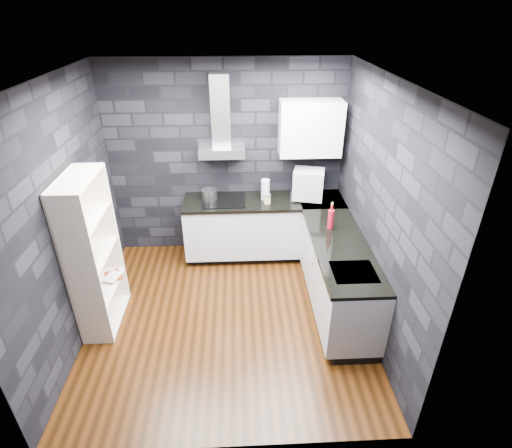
{
  "coord_description": "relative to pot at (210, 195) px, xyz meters",
  "views": [
    {
      "loc": [
        0.15,
        -3.62,
        3.3
      ],
      "look_at": [
        0.35,
        0.45,
        1.0
      ],
      "focal_mm": 28.0,
      "sensor_mm": 36.0,
      "label": 1
    }
  ],
  "objects": [
    {
      "name": "upper_cabinet",
      "position": [
        1.34,
        0.08,
        0.88
      ],
      "size": [
        0.8,
        0.35,
        0.7
      ],
      "primitive_type": "cube",
      "color": "white",
      "rests_on": "wall_back"
    },
    {
      "name": "wall_front",
      "position": [
        0.24,
        -2.97,
        0.38
      ],
      "size": [
        3.2,
        0.05,
        2.7
      ],
      "primitive_type": "cube",
      "color": "black",
      "rests_on": "ground"
    },
    {
      "name": "appliance_garage",
      "position": [
        1.34,
        -0.05,
        0.15
      ],
      "size": [
        0.46,
        0.39,
        0.4
      ],
      "primitive_type": "cube",
      "rotation": [
        0.0,
        0.0,
        -0.23
      ],
      "color": "#ADAFB4",
      "rests_on": "counter_back_top"
    },
    {
      "name": "counter_right_top",
      "position": [
        1.53,
        -1.24,
        -0.09
      ],
      "size": [
        0.62,
        1.8,
        0.04
      ],
      "primitive_type": "cube",
      "color": "black",
      "rests_on": "counter_right_cab"
    },
    {
      "name": "hood_body",
      "position": [
        0.19,
        0.09,
        0.59
      ],
      "size": [
        0.6,
        0.34,
        0.12
      ],
      "primitive_type": "cube",
      "color": "silver",
      "rests_on": "wall_back"
    },
    {
      "name": "wall_back",
      "position": [
        0.24,
        0.28,
        0.38
      ],
      "size": [
        3.2,
        0.05,
        2.7
      ],
      "primitive_type": "cube",
      "color": "black",
      "rests_on": "ground"
    },
    {
      "name": "cooktop",
      "position": [
        0.19,
        -0.04,
        -0.07
      ],
      "size": [
        0.58,
        0.5,
        0.01
      ],
      "primitive_type": "cube",
      "color": "black",
      "rests_on": "counter_back_top"
    },
    {
      "name": "bookshelf",
      "position": [
        -1.18,
        -1.32,
        -0.07
      ],
      "size": [
        0.39,
        0.82,
        1.8
      ],
      "primitive_type": "cube",
      "rotation": [
        0.0,
        0.0,
        0.06
      ],
      "color": "white",
      "rests_on": "ground"
    },
    {
      "name": "ground",
      "position": [
        0.24,
        -1.34,
        -0.97
      ],
      "size": [
        3.2,
        3.2,
        0.0
      ],
      "primitive_type": "plane",
      "color": "#3C1D09"
    },
    {
      "name": "pot",
      "position": [
        0.0,
        0.0,
        0.0
      ],
      "size": [
        0.22,
        0.22,
        0.12
      ],
      "primitive_type": "cylinder",
      "rotation": [
        0.0,
        0.0,
        0.08
      ],
      "color": "silver",
      "rests_on": "cooktop"
    },
    {
      "name": "sink_rim",
      "position": [
        1.54,
        -1.74,
        -0.08
      ],
      "size": [
        0.44,
        0.4,
        0.01
      ],
      "primitive_type": "cube",
      "color": "silver",
      "rests_on": "counter_right_top"
    },
    {
      "name": "toekick_back",
      "position": [
        0.74,
        -0.0,
        -0.92
      ],
      "size": [
        2.18,
        0.5,
        0.1
      ],
      "primitive_type": "cube",
      "color": "black",
      "rests_on": "ground"
    },
    {
      "name": "counter_back_cab",
      "position": [
        0.74,
        -0.04,
        -0.49
      ],
      "size": [
        2.2,
        0.6,
        0.76
      ],
      "primitive_type": "cube",
      "color": "silver",
      "rests_on": "ground"
    },
    {
      "name": "counter_back_top",
      "position": [
        0.74,
        -0.05,
        -0.09
      ],
      "size": [
        2.2,
        0.62,
        0.04
      ],
      "primitive_type": "cube",
      "color": "black",
      "rests_on": "counter_back_cab"
    },
    {
      "name": "book_second",
      "position": [
        -1.16,
        -1.14,
        -0.38
      ],
      "size": [
        0.15,
        0.06,
        0.21
      ],
      "primitive_type": "imported",
      "rotation": [
        0.0,
        0.0,
        -0.3
      ],
      "color": "#B2B2B2",
      "rests_on": "bookshelf"
    },
    {
      "name": "utensil_crock",
      "position": [
        1.14,
        -0.1,
        -0.01
      ],
      "size": [
        0.1,
        0.1,
        0.12
      ],
      "primitive_type": "cylinder",
      "rotation": [
        0.0,
        0.0,
        -0.0
      ],
      "color": "silver",
      "rests_on": "counter_back_top"
    },
    {
      "name": "red_bottle",
      "position": [
        1.48,
        -0.85,
        0.05
      ],
      "size": [
        0.08,
        0.08,
        0.24
      ],
      "primitive_type": "cylinder",
      "rotation": [
        0.0,
        0.0,
        0.12
      ],
      "color": "maroon",
      "rests_on": "counter_right_top"
    },
    {
      "name": "hood_chimney",
      "position": [
        0.19,
        0.16,
        1.1
      ],
      "size": [
        0.24,
        0.2,
        0.9
      ],
      "primitive_type": "cube",
      "color": "silver",
      "rests_on": "hood_body"
    },
    {
      "name": "glass_vase",
      "position": [
        0.76,
        -0.02,
        0.07
      ],
      "size": [
        0.15,
        0.15,
        0.29
      ],
      "primitive_type": "cylinder",
      "rotation": [
        0.0,
        0.0,
        0.41
      ],
      "color": "silver",
      "rests_on": "counter_back_top"
    },
    {
      "name": "ceiling",
      "position": [
        0.24,
        -1.34,
        1.73
      ],
      "size": [
        3.2,
        3.2,
        0.0
      ],
      "primitive_type": "plane",
      "rotation": [
        3.14,
        0.0,
        0.0
      ],
      "color": "white"
    },
    {
      "name": "wall_left",
      "position": [
        -1.38,
        -1.34,
        0.38
      ],
      "size": [
        0.05,
        3.2,
        2.7
      ],
      "primitive_type": "cube",
      "color": "black",
      "rests_on": "ground"
    },
    {
      "name": "book_red",
      "position": [
        -1.17,
        -1.15,
        -0.4
      ],
      "size": [
        0.16,
        0.1,
        0.23
      ],
      "primitive_type": "imported",
      "rotation": [
        0.0,
        0.0,
        0.51
      ],
      "color": "maroon",
      "rests_on": "bookshelf"
    },
    {
      "name": "counter_right_cab",
      "position": [
        1.54,
        -1.24,
        -0.49
      ],
      "size": [
        0.6,
        1.8,
        0.76
      ],
      "primitive_type": "cube",
      "color": "silver",
      "rests_on": "ground"
    },
    {
      "name": "wall_right",
      "position": [
        1.87,
        -1.34,
        0.38
      ],
      "size": [
        0.05,
        3.2,
        2.7
      ],
      "primitive_type": "cube",
      "color": "black",
      "rests_on": "ground"
    },
    {
      "name": "storage_jar",
      "position": [
        0.78,
        -0.15,
        -0.02
      ],
      "size": [
        0.09,
        0.09,
        0.11
      ],
      "primitive_type": "cylinder",
      "rotation": [
        0.0,
        0.0,
        0.0
      ],
      "color": "beige",
      "rests_on": "counter_back_top"
    },
    {
      "name": "fruit_bowl",
      "position": [
        -1.18,
        -1.43,
        -0.04
      ],
      "size": [
        0.23,
        0.23,
        0.05
      ],
      "primitive_type": "imported",
      "rotation": [
        0.0,
        0.0,
        -0.18
      ],
      "color": "white",
      "rests_on": "bookshelf"
    },
    {
      "name": "counter_corner_top",
      "position": [
        1.54,
        -0.04,
        -0.09
      ],
      "size": [
        0.62,
        0.62,
        0.04
      ],
      "primitive_type": "cube",
      "color": "black",
      "rests_on": "counter_right_cab"
    },
    {
      "name": "toekick_right",
      "position": [
        1.58,
        -1.24,
        -0.92
      ],
      "size": [
        0.5,
        1.78,
        0.1
      ],
      "primitive_type": "cube",
      "color": "black",
      "rests_on": "ground"
    }
  ]
}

